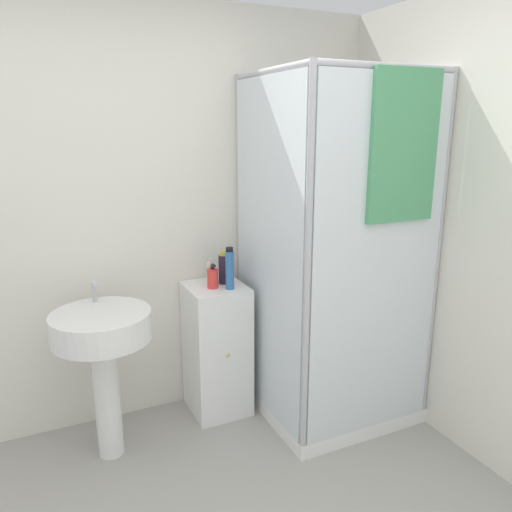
{
  "coord_description": "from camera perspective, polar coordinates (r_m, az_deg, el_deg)",
  "views": [
    {
      "loc": [
        -0.46,
        -1.27,
        1.81
      ],
      "look_at": [
        0.66,
        1.12,
        1.11
      ],
      "focal_mm": 35.0,
      "sensor_mm": 36.0,
      "label": 1
    }
  ],
  "objects": [
    {
      "name": "sink",
      "position": [
        2.83,
        -17.11,
        -9.63
      ],
      "size": [
        0.53,
        0.53,
        0.98
      ],
      "color": "white",
      "rests_on": "ground_plane"
    },
    {
      "name": "shampoo_bottle_blue",
      "position": [
        2.98,
        -3.03,
        -1.48
      ],
      "size": [
        0.05,
        0.05,
        0.26
      ],
      "color": "#2D66A3",
      "rests_on": "vanity_cabinet"
    },
    {
      "name": "soap_dispenser",
      "position": [
        3.02,
        -4.97,
        -2.52
      ],
      "size": [
        0.07,
        0.07,
        0.15
      ],
      "color": "red",
      "rests_on": "vanity_cabinet"
    },
    {
      "name": "shower_enclosure",
      "position": [
        3.14,
        8.45,
        -7.83
      ],
      "size": [
        0.9,
        0.93,
        2.1
      ],
      "color": "white",
      "rests_on": "ground_plane"
    },
    {
      "name": "vanity_cabinet",
      "position": [
        3.24,
        -4.51,
        -10.51
      ],
      "size": [
        0.35,
        0.4,
        0.85
      ],
      "color": "white",
      "rests_on": "ground_plane"
    },
    {
      "name": "lotion_bottle_white",
      "position": [
        3.1,
        -5.2,
        -1.91
      ],
      "size": [
        0.05,
        0.05,
        0.17
      ],
      "color": "beige",
      "rests_on": "vanity_cabinet"
    },
    {
      "name": "shampoo_bottle_tall_black",
      "position": [
        3.1,
        -3.69,
        -1.37
      ],
      "size": [
        0.07,
        0.07,
        0.2
      ],
      "color": "#281E33",
      "rests_on": "vanity_cabinet"
    },
    {
      "name": "wall_back",
      "position": [
        3.06,
        -16.02,
        3.76
      ],
      "size": [
        6.4,
        0.06,
        2.5
      ],
      "primitive_type": "cube",
      "color": "silver",
      "rests_on": "ground_plane"
    }
  ]
}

